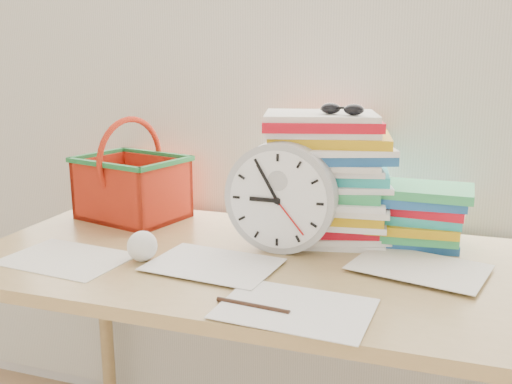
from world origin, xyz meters
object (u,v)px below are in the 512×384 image
(desk, at_px, (260,287))
(clock, at_px, (281,198))
(paper_stack, at_px, (326,176))
(basket, at_px, (131,169))
(book_stack, at_px, (418,216))

(desk, relative_size, clock, 5.13)
(desk, xyz_separation_m, paper_stack, (0.11, 0.21, 0.24))
(paper_stack, distance_m, basket, 0.58)
(desk, distance_m, basket, 0.56)
(paper_stack, bearing_deg, basket, 179.56)
(basket, bearing_deg, book_stack, 14.55)
(paper_stack, relative_size, clock, 1.22)
(desk, height_order, paper_stack, paper_stack)
(clock, distance_m, basket, 0.52)
(desk, height_order, clock, clock)
(clock, relative_size, book_stack, 1.03)
(paper_stack, bearing_deg, clock, -119.25)
(desk, height_order, book_stack, book_stack)
(desk, bearing_deg, clock, 64.08)
(desk, height_order, basket, basket)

